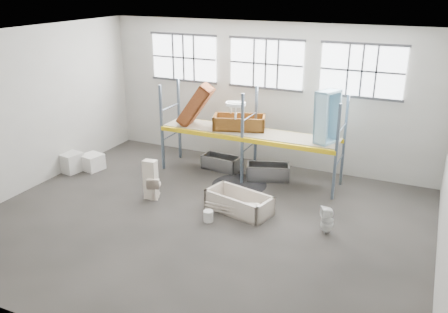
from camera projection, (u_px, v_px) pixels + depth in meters
The scene contains 33 objects.
floor at pixel (202, 222), 13.09m from camera, with size 12.00×10.00×0.10m, color #4E4944.
ceiling at pixel (198, 35), 11.29m from camera, with size 12.00×10.00×0.10m, color silver.
wall_back at pixel (266, 95), 16.48m from camera, with size 12.00×0.10×5.00m, color #ACAAA0.
wall_front at pixel (62, 221), 7.90m from camera, with size 12.00×0.10×5.00m, color #9C9A91.
wall_left at pixel (26, 110), 14.55m from camera, with size 0.10×10.00×5.00m, color #BBB8AD.
window_left at pixel (184, 58), 17.25m from camera, with size 2.60×0.04×1.60m, color white.
window_mid at pixel (266, 64), 16.00m from camera, with size 2.60×0.04×1.60m, color white.
window_right at pixel (362, 71), 14.75m from camera, with size 2.60×0.04×1.60m, color white.
rack_upright_la at pixel (162, 128), 16.18m from camera, with size 0.08×0.08×3.00m, color slate.
rack_upright_lb at pixel (179, 119), 17.20m from camera, with size 0.08×0.08×3.00m, color slate.
rack_upright_ma at pixel (242, 140), 15.01m from camera, with size 0.08×0.08×3.00m, color slate.
rack_upright_mb at pixel (256, 129), 16.03m from camera, with size 0.08×0.08×3.00m, color slate.
rack_upright_ra at pixel (336, 153), 13.84m from camera, with size 0.08×0.08×3.00m, color slate.
rack_upright_rb at pixel (344, 141), 14.86m from camera, with size 0.08×0.08×3.00m, color slate.
rack_beam_front at pixel (242, 140), 15.01m from camera, with size 6.00×0.10×0.14m, color yellow.
rack_beam_back at pixel (256, 129), 16.03m from camera, with size 6.00×0.10×0.14m, color yellow.
shelf_deck at pixel (249, 132), 15.49m from camera, with size 5.90×1.10×0.03m, color gray.
wet_patch at pixel (239, 185), 15.37m from camera, with size 1.80×1.80×0.00m, color black.
bathtub_beige at pixel (239, 202), 13.53m from camera, with size 1.90×0.89×0.56m, color beige, non-canonical shape.
cistern_spare at pixel (253, 210), 13.07m from camera, with size 0.38×0.18×0.36m, color beige.
sink_in_tub at pixel (226, 208), 13.43m from camera, with size 0.44×0.44×0.15m, color beige.
toilet_beige at pixel (155, 186), 14.41m from camera, with size 0.40×0.70×0.72m, color #F3DEC9.
cistern_tall at pixel (151, 180), 14.22m from camera, with size 0.40×0.26×1.24m, color silver.
toilet_white at pixel (327, 220), 12.33m from camera, with size 0.34×0.35×0.75m, color white.
steel_tub_left at pixel (221, 163), 16.56m from camera, with size 1.33×0.62×0.49m, color #9EA0A4, non-canonical shape.
steel_tub_right at pixel (268, 172), 15.74m from camera, with size 1.41×0.66×0.52m, color #9B9DA3, non-canonical shape.
rust_tub_flat at pixel (239, 123), 15.66m from camera, with size 1.71×0.80×0.48m, color brown, non-canonical shape.
rust_tub_tilted at pixel (196, 105), 15.93m from camera, with size 1.55×0.73×0.44m, color #9C5C27, non-canonical shape.
sink_on_shelf at pixel (235, 118), 15.16m from camera, with size 0.65×0.50×0.58m, color white.
blue_tub_upright at pixel (327, 117), 14.19m from camera, with size 1.63×0.76×0.46m, color #9CD1E9, non-canonical shape.
bucket at pixel (208, 216), 13.00m from camera, with size 0.27×0.27×0.32m, color silver.
carton_near at pixel (70, 162), 16.37m from camera, with size 0.78×0.66×0.66m, color silver.
carton_far at pixel (92, 162), 16.53m from camera, with size 0.66×0.66×0.55m, color white.
Camera 1 is at (5.40, -10.28, 6.30)m, focal length 37.69 mm.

